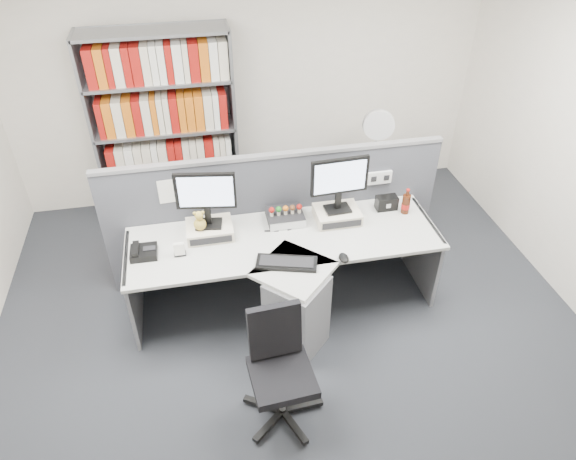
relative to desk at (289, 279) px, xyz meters
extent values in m
plane|color=#32353B|center=(0.00, -0.60, -0.46)|extent=(5.50, 5.50, 0.00)
cube|color=white|center=(0.00, 2.15, 0.89)|extent=(5.00, 0.04, 2.70)
cube|color=white|center=(0.00, -0.60, 2.24)|extent=(5.00, 5.50, 0.04)
cube|color=#4A4C54|center=(0.00, 0.65, 0.17)|extent=(3.00, 0.05, 1.25)
cube|color=gray|center=(0.00, 0.65, 0.80)|extent=(3.00, 0.07, 0.03)
cube|color=white|center=(0.95, 0.62, 0.49)|extent=(0.22, 0.04, 0.12)
cube|color=white|center=(-0.90, 0.63, 0.59)|extent=(0.16, 0.00, 0.22)
cube|color=white|center=(-0.50, 0.63, 0.59)|extent=(0.16, 0.00, 0.22)
cube|color=white|center=(0.70, 0.63, 0.59)|extent=(0.16, 0.00, 0.22)
cube|color=beige|center=(0.00, 0.22, 0.25)|extent=(2.60, 0.80, 0.03)
cube|color=beige|center=(0.00, -0.18, 0.25)|extent=(0.74, 0.74, 0.03)
cube|color=gray|center=(0.00, -0.30, -0.11)|extent=(0.57, 0.57, 0.69)
cube|color=gray|center=(-1.28, 0.22, -0.10)|extent=(0.03, 0.70, 0.72)
cube|color=gray|center=(1.28, 0.22, -0.10)|extent=(0.03, 0.70, 0.72)
cube|color=gray|center=(0.00, 0.58, -0.11)|extent=(2.50, 0.02, 0.45)
cube|color=beige|center=(-0.60, 0.38, 0.31)|extent=(0.38, 0.30, 0.10)
cube|color=black|center=(-0.60, 0.23, 0.31)|extent=(0.34, 0.01, 0.06)
cube|color=beige|center=(0.50, 0.38, 0.31)|extent=(0.38, 0.30, 0.10)
cube|color=black|center=(0.50, 0.23, 0.31)|extent=(0.34, 0.01, 0.06)
cube|color=black|center=(-0.60, 0.38, 0.37)|extent=(0.23, 0.19, 0.02)
cube|color=black|center=(-0.60, 0.38, 0.46)|extent=(0.05, 0.04, 0.17)
cube|color=black|center=(-0.60, 0.38, 0.70)|extent=(0.48, 0.11, 0.32)
cube|color=#C8D9FF|center=(-0.60, 0.37, 0.70)|extent=(0.43, 0.07, 0.27)
cube|color=black|center=(0.50, 0.38, 0.37)|extent=(0.22, 0.17, 0.02)
cube|color=black|center=(0.50, 0.38, 0.46)|extent=(0.05, 0.03, 0.18)
cube|color=black|center=(0.50, 0.38, 0.70)|extent=(0.49, 0.06, 0.32)
cube|color=#C8D9FF|center=(0.50, 0.36, 0.70)|extent=(0.44, 0.03, 0.27)
cube|color=black|center=(0.06, 0.45, 0.30)|extent=(0.31, 0.27, 0.08)
cube|color=silver|center=(0.06, 0.32, 0.30)|extent=(0.31, 0.01, 0.08)
cylinder|color=beige|center=(-0.06, 0.43, 0.36)|extent=(0.03, 0.03, 0.03)
sphere|color=#A5140F|center=(-0.06, 0.43, 0.41)|extent=(0.05, 0.05, 0.05)
cylinder|color=beige|center=(0.00, 0.43, 0.36)|extent=(0.03, 0.03, 0.03)
sphere|color=#19721E|center=(0.00, 0.43, 0.41)|extent=(0.05, 0.05, 0.05)
cylinder|color=beige|center=(0.06, 0.43, 0.36)|extent=(0.03, 0.03, 0.03)
sphere|color=orange|center=(0.06, 0.43, 0.41)|extent=(0.05, 0.05, 0.05)
cylinder|color=beige|center=(0.12, 0.43, 0.36)|extent=(0.03, 0.03, 0.03)
sphere|color=#593319|center=(0.12, 0.43, 0.41)|extent=(0.05, 0.05, 0.05)
cylinder|color=beige|center=(0.18, 0.43, 0.36)|extent=(0.03, 0.03, 0.03)
sphere|color=#A5140F|center=(0.18, 0.43, 0.41)|extent=(0.05, 0.05, 0.05)
cube|color=black|center=(-0.05, -0.12, 0.28)|extent=(0.50, 0.30, 0.03)
cube|color=black|center=(-0.05, -0.12, 0.29)|extent=(0.44, 0.24, 0.01)
ellipsoid|color=black|center=(0.40, -0.16, 0.29)|extent=(0.08, 0.12, 0.05)
cube|color=black|center=(-1.13, 0.22, 0.29)|extent=(0.21, 0.19, 0.06)
cube|color=black|center=(-1.19, 0.22, 0.34)|extent=(0.05, 0.17, 0.03)
cube|color=black|center=(-1.09, 0.21, 0.33)|extent=(0.10, 0.06, 0.01)
cube|color=black|center=(-0.85, 0.17, 0.27)|extent=(0.09, 0.06, 0.02)
cube|color=white|center=(-0.85, 0.15, 0.33)|extent=(0.08, 0.03, 0.09)
cube|color=white|center=(-0.85, 0.18, 0.33)|extent=(0.08, 0.03, 0.09)
sphere|color=#B59A3C|center=(-0.67, 0.34, 0.42)|extent=(0.10, 0.10, 0.10)
sphere|color=#B59A3C|center=(-0.67, 0.34, 0.50)|extent=(0.07, 0.07, 0.07)
sphere|color=#B59A3C|center=(-0.70, 0.34, 0.53)|extent=(0.03, 0.03, 0.03)
sphere|color=#B59A3C|center=(-0.64, 0.34, 0.53)|extent=(0.03, 0.03, 0.03)
cube|color=black|center=(0.98, 0.46, 0.33)|extent=(0.19, 0.10, 0.13)
cylinder|color=#3F190A|center=(1.12, 0.37, 0.35)|extent=(0.07, 0.07, 0.18)
cylinder|color=#A5140F|center=(1.12, 0.37, 0.33)|extent=(0.07, 0.07, 0.05)
cylinder|color=#3F190A|center=(1.12, 0.37, 0.47)|extent=(0.03, 0.03, 0.05)
cylinder|color=#A5140F|center=(1.12, 0.37, 0.50)|extent=(0.03, 0.03, 0.01)
cube|color=gray|center=(-1.59, 1.85, 0.54)|extent=(0.03, 0.40, 2.00)
cube|color=gray|center=(-0.21, 1.85, 0.54)|extent=(0.03, 0.40, 2.00)
cube|color=gray|center=(-0.90, 2.04, 0.54)|extent=(1.40, 0.02, 2.00)
cube|color=gray|center=(-0.90, 1.85, -0.44)|extent=(1.38, 0.40, 0.03)
cube|color=gray|center=(-0.90, 1.85, 0.06)|extent=(1.38, 0.40, 0.03)
cube|color=gray|center=(-0.90, 1.85, 0.56)|extent=(1.38, 0.40, 0.03)
cube|color=gray|center=(-0.90, 1.85, 1.06)|extent=(1.38, 0.40, 0.03)
cube|color=gray|center=(-0.90, 1.85, 1.52)|extent=(1.38, 0.40, 0.03)
cube|color=#A5140F|center=(-0.90, 1.82, -0.24)|extent=(1.24, 0.28, 0.36)
cube|color=orange|center=(-0.90, 1.82, 0.26)|extent=(1.24, 0.28, 0.36)
cube|color=beige|center=(-0.90, 1.82, 0.76)|extent=(1.24, 0.28, 0.36)
cube|color=white|center=(-0.90, 1.82, 1.26)|extent=(1.24, 0.28, 0.36)
cube|color=gray|center=(1.20, 1.40, -0.11)|extent=(0.45, 0.60, 0.70)
cube|color=black|center=(1.20, 1.10, 0.06)|extent=(0.40, 0.02, 0.28)
cube|color=black|center=(1.20, 1.10, -0.26)|extent=(0.40, 0.02, 0.28)
cylinder|color=white|center=(1.20, 1.40, 0.26)|extent=(0.19, 0.19, 0.03)
cylinder|color=white|center=(1.20, 1.40, 0.37)|extent=(0.03, 0.03, 0.19)
cylinder|color=white|center=(1.20, 1.39, 0.62)|extent=(0.31, 0.14, 0.31)
cylinder|color=silver|center=(1.20, 1.41, 0.62)|extent=(0.31, 0.13, 0.31)
cylinder|color=silver|center=(-0.24, -0.94, -0.23)|extent=(0.05, 0.05, 0.37)
cube|color=black|center=(-0.24, -0.94, -0.02)|extent=(0.45, 0.45, 0.06)
cube|color=black|center=(-0.26, -0.75, 0.24)|extent=(0.38, 0.12, 0.43)
cube|color=black|center=(-0.08, -0.93, -0.41)|extent=(0.28, 0.06, 0.04)
cylinder|color=black|center=(0.03, -0.92, -0.43)|extent=(0.05, 0.05, 0.03)
cube|color=black|center=(-0.20, -0.78, -0.41)|extent=(0.11, 0.28, 0.04)
cylinder|color=black|center=(-0.17, -0.67, -0.43)|extent=(0.05, 0.05, 0.03)
cube|color=black|center=(-0.38, -0.85, -0.41)|extent=(0.26, 0.19, 0.04)
cylinder|color=black|center=(-0.48, -0.79, -0.43)|extent=(0.05, 0.05, 0.03)
cube|color=black|center=(-0.37, -1.05, -0.41)|extent=(0.24, 0.21, 0.04)
cylinder|color=black|center=(-0.46, -1.12, -0.43)|extent=(0.05, 0.05, 0.03)
cube|color=black|center=(-0.18, -1.10, -0.41)|extent=(0.15, 0.27, 0.04)
cylinder|color=black|center=(-0.14, -1.20, -0.43)|extent=(0.05, 0.05, 0.03)
camera|label=1|loc=(-0.65, -3.16, 2.93)|focal=32.71mm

